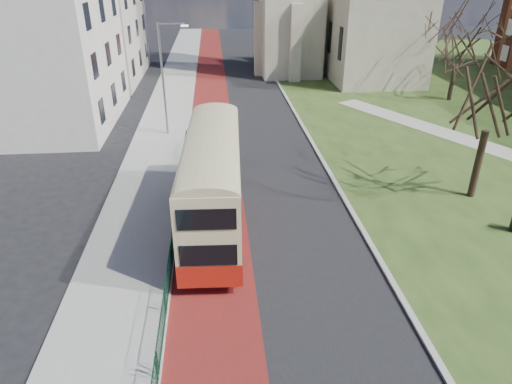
{
  "coord_description": "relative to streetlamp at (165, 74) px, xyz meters",
  "views": [
    {
      "loc": [
        -0.83,
        -15.5,
        11.74
      ],
      "look_at": [
        0.94,
        3.77,
        2.0
      ],
      "focal_mm": 32.0,
      "sensor_mm": 36.0,
      "label": 1
    }
  ],
  "objects": [
    {
      "name": "street_block_near",
      "position": [
        -9.65,
        4.0,
        1.92
      ],
      "size": [
        10.3,
        14.3,
        13.0
      ],
      "color": "beige",
      "rests_on": "ground"
    },
    {
      "name": "pavement_west",
      "position": [
        -0.65,
        2.0,
        -4.53
      ],
      "size": [
        4.0,
        120.0,
        0.12
      ],
      "primitive_type": "cube",
      "color": "gray",
      "rests_on": "ground"
    },
    {
      "name": "kerb_east",
      "position": [
        10.45,
        4.0,
        -4.53
      ],
      "size": [
        0.25,
        80.0,
        0.13
      ],
      "primitive_type": "cube",
      "color": "#999993",
      "rests_on": "ground"
    },
    {
      "name": "streetlamp",
      "position": [
        0.0,
        0.0,
        0.0
      ],
      "size": [
        2.13,
        0.18,
        8.0
      ],
      "color": "gray",
      "rests_on": "pavement_west"
    },
    {
      "name": "bus_lane",
      "position": [
        3.15,
        2.0,
        -4.59
      ],
      "size": [
        3.4,
        120.0,
        0.01
      ],
      "primitive_type": "cube",
      "color": "#591414",
      "rests_on": "ground"
    },
    {
      "name": "road_carriageway",
      "position": [
        5.85,
        2.0,
        -4.59
      ],
      "size": [
        9.0,
        120.0,
        0.01
      ],
      "primitive_type": "cube",
      "color": "black",
      "rests_on": "ground"
    },
    {
      "name": "pedestrian_railing",
      "position": [
        1.4,
        -14.0,
        -4.04
      ],
      "size": [
        0.07,
        24.0,
        1.12
      ],
      "color": "#0E3E28",
      "rests_on": "ground"
    },
    {
      "name": "winter_tree_near",
      "position": [
        17.62,
        -11.91,
        2.27
      ],
      "size": [
        7.13,
        7.13,
        9.84
      ],
      "rotation": [
        0.0,
        0.0,
        -0.07
      ],
      "color": "#302218",
      "rests_on": "grass_green"
    },
    {
      "name": "street_block_far",
      "position": [
        -9.65,
        20.0,
        1.17
      ],
      "size": [
        10.3,
        16.3,
        11.5
      ],
      "color": "beige",
      "rests_on": "ground"
    },
    {
      "name": "ground",
      "position": [
        4.35,
        -18.0,
        -4.59
      ],
      "size": [
        160.0,
        160.0,
        0.0
      ],
      "primitive_type": "plane",
      "color": "black",
      "rests_on": "ground"
    },
    {
      "name": "bus",
      "position": [
        3.29,
        -13.85,
        -1.98
      ],
      "size": [
        3.02,
        11.05,
        4.58
      ],
      "rotation": [
        0.0,
        0.0,
        -0.04
      ],
      "color": "#A31A0F",
      "rests_on": "ground"
    },
    {
      "name": "kerb_west",
      "position": [
        1.35,
        2.0,
        -4.53
      ],
      "size": [
        0.25,
        120.0,
        0.13
      ],
      "primitive_type": "cube",
      "color": "#999993",
      "rests_on": "ground"
    },
    {
      "name": "winter_tree_far",
      "position": [
        25.82,
        7.54,
        1.42
      ],
      "size": [
        5.95,
        5.95,
        8.62
      ],
      "rotation": [
        0.0,
        0.0,
        -0.02
      ],
      "color": "#312318",
      "rests_on": "grass_green"
    }
  ]
}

